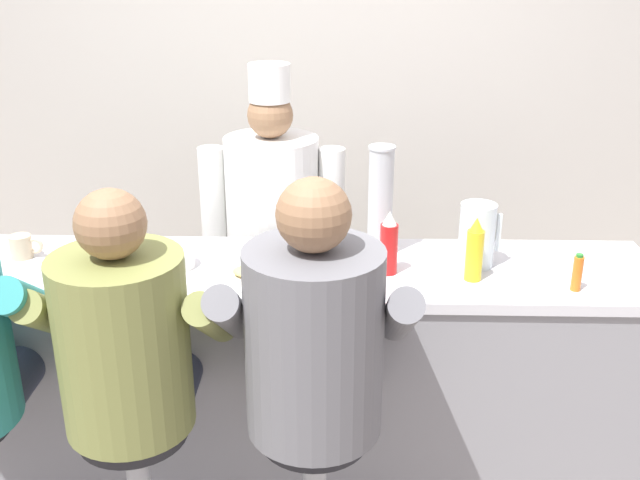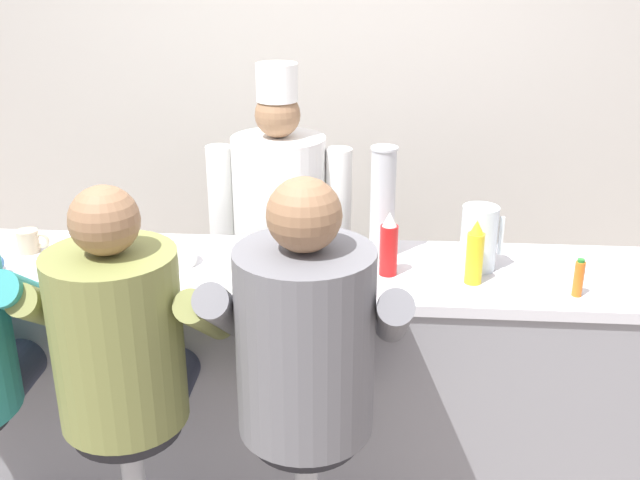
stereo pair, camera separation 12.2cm
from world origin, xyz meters
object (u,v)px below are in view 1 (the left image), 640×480
(ketchup_bottle_red, at_px, (389,244))
(diner_seated_grey, at_px, (314,350))
(cup_stack_steel, at_px, (381,201))
(breakfast_plate, at_px, (250,276))
(hot_sauce_bottle_orange, at_px, (577,273))
(cereal_bowl, at_px, (173,259))
(coffee_mug_tan, at_px, (22,247))
(mustard_bottle_yellow, at_px, (475,251))
(cook_in_whites_near, at_px, (273,230))
(diner_seated_olive, at_px, (128,353))
(water_pitcher_clear, at_px, (477,235))

(ketchup_bottle_red, distance_m, diner_seated_grey, 0.57)
(cup_stack_steel, bearing_deg, breakfast_plate, -151.44)
(hot_sauce_bottle_orange, xyz_separation_m, cereal_bowl, (-1.43, 0.16, -0.04))
(coffee_mug_tan, relative_size, diner_seated_grey, 0.08)
(mustard_bottle_yellow, bearing_deg, hot_sauce_bottle_orange, -13.01)
(cup_stack_steel, xyz_separation_m, cook_in_whites_near, (-0.45, 0.45, -0.30))
(diner_seated_olive, bearing_deg, breakfast_plate, 52.07)
(diner_seated_olive, bearing_deg, hot_sauce_bottle_orange, 14.16)
(hot_sauce_bottle_orange, bearing_deg, cereal_bowl, 173.45)
(breakfast_plate, bearing_deg, diner_seated_grey, -59.85)
(mustard_bottle_yellow, xyz_separation_m, coffee_mug_tan, (-1.68, 0.15, -0.06))
(water_pitcher_clear, bearing_deg, mustard_bottle_yellow, -102.86)
(diner_seated_olive, relative_size, diner_seated_grey, 0.97)
(breakfast_plate, xyz_separation_m, cup_stack_steel, (0.47, 0.26, 0.20))
(coffee_mug_tan, xyz_separation_m, cup_stack_steel, (1.36, 0.08, 0.17))
(diner_seated_grey, bearing_deg, cereal_bowl, 135.61)
(mustard_bottle_yellow, relative_size, diner_seated_grey, 0.16)
(diner_seated_olive, distance_m, diner_seated_grey, 0.57)
(ketchup_bottle_red, relative_size, cook_in_whites_near, 0.15)
(ketchup_bottle_red, height_order, mustard_bottle_yellow, ketchup_bottle_red)
(breakfast_plate, height_order, cereal_bowl, cereal_bowl)
(diner_seated_grey, bearing_deg, cup_stack_steel, 71.52)
(breakfast_plate, height_order, cook_in_whites_near, cook_in_whites_near)
(hot_sauce_bottle_orange, relative_size, diner_seated_olive, 0.09)
(ketchup_bottle_red, relative_size, water_pitcher_clear, 1.00)
(breakfast_plate, distance_m, cup_stack_steel, 0.57)
(hot_sauce_bottle_orange, bearing_deg, ketchup_bottle_red, 168.67)
(diner_seated_olive, bearing_deg, water_pitcher_clear, 26.55)
(ketchup_bottle_red, relative_size, breakfast_plate, 0.89)
(cereal_bowl, xyz_separation_m, cook_in_whites_near, (0.32, 0.60, -0.11))
(coffee_mug_tan, bearing_deg, cereal_bowl, -6.54)
(hot_sauce_bottle_orange, height_order, diner_seated_olive, diner_seated_olive)
(cereal_bowl, xyz_separation_m, cup_stack_steel, (0.77, 0.15, 0.19))
(diner_seated_olive, bearing_deg, coffee_mug_tan, 132.82)
(cereal_bowl, bearing_deg, cook_in_whites_near, 62.01)
(cup_stack_steel, height_order, diner_seated_grey, diner_seated_grey)
(breakfast_plate, xyz_separation_m, diner_seated_olive, (-0.33, -0.42, -0.07))
(hot_sauce_bottle_orange, relative_size, cereal_bowl, 0.82)
(cereal_bowl, relative_size, diner_seated_grey, 0.11)
(water_pitcher_clear, relative_size, diner_seated_olive, 0.16)
(water_pitcher_clear, xyz_separation_m, cup_stack_steel, (-0.35, 0.10, 0.09))
(cereal_bowl, bearing_deg, diner_seated_olive, -93.31)
(ketchup_bottle_red, height_order, breakfast_plate, ketchup_bottle_red)
(water_pitcher_clear, xyz_separation_m, cook_in_whites_near, (-0.80, 0.56, -0.21))
(diner_seated_olive, xyz_separation_m, cook_in_whites_near, (0.35, 1.13, -0.03))
(ketchup_bottle_red, xyz_separation_m, diner_seated_grey, (-0.25, -0.50, -0.15))
(ketchup_bottle_red, bearing_deg, coffee_mug_tan, 175.71)
(cup_stack_steel, height_order, cook_in_whites_near, cook_in_whites_near)
(diner_seated_olive, bearing_deg, cook_in_whites_near, 72.87)
(cereal_bowl, height_order, diner_seated_olive, diner_seated_olive)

